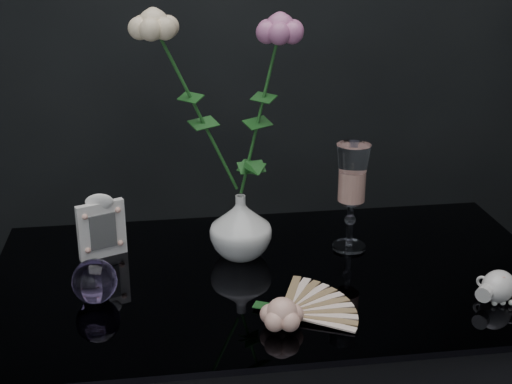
{
  "coord_description": "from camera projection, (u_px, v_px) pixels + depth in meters",
  "views": [
    {
      "loc": [
        -0.21,
        -1.12,
        1.38
      ],
      "look_at": [
        -0.03,
        0.07,
        0.92
      ],
      "focal_mm": 50.0,
      "sensor_mm": 36.0,
      "label": 1
    }
  ],
  "objects": [
    {
      "name": "picture_frame",
      "position": [
        101.0,
        225.0,
        1.38
      ],
      "size": [
        0.12,
        0.11,
        0.13
      ],
      "primitive_type": null,
      "rotation": [
        0.0,
        0.0,
        0.4
      ],
      "color": "white",
      "rests_on": "table"
    },
    {
      "name": "pearl_jar",
      "position": [
        498.0,
        285.0,
        1.23
      ],
      "size": [
        0.28,
        0.28,
        0.06
      ],
      "primitive_type": null,
      "rotation": [
        0.0,
        0.0,
        -0.77
      ],
      "color": "silver",
      "rests_on": "table"
    },
    {
      "name": "vase",
      "position": [
        241.0,
        226.0,
        1.38
      ],
      "size": [
        0.14,
        0.14,
        0.13
      ],
      "primitive_type": "imported",
      "rotation": [
        0.0,
        0.0,
        0.18
      ],
      "color": "white",
      "rests_on": "table"
    },
    {
      "name": "loose_rose",
      "position": [
        282.0,
        314.0,
        1.15
      ],
      "size": [
        0.14,
        0.18,
        0.05
      ],
      "primitive_type": null,
      "rotation": [
        0.0,
        0.0,
        0.17
      ],
      "color": "#EAAB97",
      "rests_on": "table"
    },
    {
      "name": "wine_glass",
      "position": [
        351.0,
        198.0,
        1.4
      ],
      "size": [
        0.08,
        0.08,
        0.22
      ],
      "primitive_type": null,
      "rotation": [
        0.0,
        0.0,
        0.26
      ],
      "color": "white",
      "rests_on": "table"
    },
    {
      "name": "roses",
      "position": [
        224.0,
        95.0,
        1.29
      ],
      "size": [
        0.3,
        0.11,
        0.4
      ],
      "color": "#FFD7AC",
      "rests_on": "vase"
    },
    {
      "name": "paperweight",
      "position": [
        95.0,
        281.0,
        1.22
      ],
      "size": [
        0.08,
        0.08,
        0.08
      ],
      "primitive_type": null,
      "rotation": [
        0.0,
        0.0,
        0.02
      ],
      "color": "#A383D5",
      "rests_on": "table"
    },
    {
      "name": "paper_fan",
      "position": [
        286.0,
        312.0,
        1.18
      ],
      "size": [
        0.25,
        0.2,
        0.02
      ],
      "primitive_type": null,
      "rotation": [
        0.0,
        0.0,
        -0.07
      ],
      "color": "#FEF4CB",
      "rests_on": "table"
    }
  ]
}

